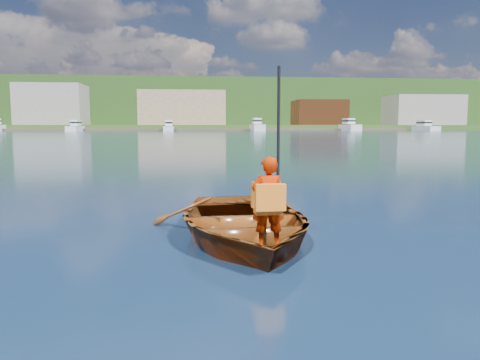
{
  "coord_description": "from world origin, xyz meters",
  "views": [
    {
      "loc": [
        -1.06,
        -5.33,
        1.49
      ],
      "look_at": [
        -0.46,
        0.76,
        0.78
      ],
      "focal_mm": 35.0,
      "sensor_mm": 36.0,
      "label": 1
    }
  ],
  "objects_px": {
    "child_paddler": "(268,201)",
    "rowboat": "(243,222)",
    "dock": "(167,130)",
    "marina_yachts": "(226,127)"
  },
  "relations": [
    {
      "from": "child_paddler",
      "to": "rowboat",
      "type": "bearing_deg",
      "value": 102.83
    },
    {
      "from": "child_paddler",
      "to": "dock",
      "type": "height_order",
      "value": "child_paddler"
    },
    {
      "from": "marina_yachts",
      "to": "dock",
      "type": "bearing_deg",
      "value": 166.07
    },
    {
      "from": "rowboat",
      "to": "dock",
      "type": "height_order",
      "value": "dock"
    },
    {
      "from": "rowboat",
      "to": "dock",
      "type": "bearing_deg",
      "value": 93.61
    },
    {
      "from": "rowboat",
      "to": "marina_yachts",
      "type": "height_order",
      "value": "marina_yachts"
    },
    {
      "from": "child_paddler",
      "to": "dock",
      "type": "distance_m",
      "value": 148.43
    },
    {
      "from": "dock",
      "to": "marina_yachts",
      "type": "relative_size",
      "value": 1.14
    },
    {
      "from": "rowboat",
      "to": "child_paddler",
      "type": "bearing_deg",
      "value": -77.17
    },
    {
      "from": "rowboat",
      "to": "child_paddler",
      "type": "xyz_separation_m",
      "value": [
        0.2,
        -0.89,
        0.43
      ]
    }
  ]
}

